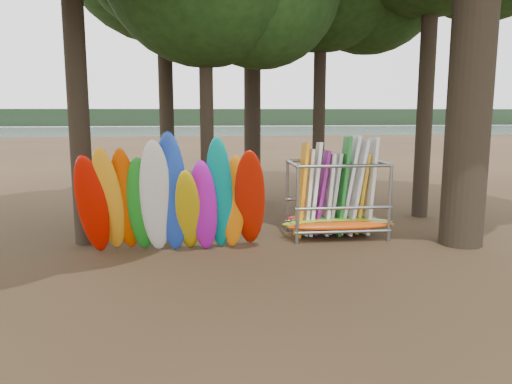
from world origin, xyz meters
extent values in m
plane|color=#47331E|center=(0.00, 0.00, 0.00)|extent=(120.00, 120.00, 0.00)
plane|color=gray|center=(0.00, 60.00, 0.00)|extent=(160.00, 160.00, 0.00)
cube|color=black|center=(0.00, 110.00, 2.00)|extent=(160.00, 4.00, 4.00)
cylinder|color=black|center=(-4.95, 2.10, 6.19)|extent=(0.54, 0.54, 12.38)
cylinder|color=black|center=(-2.97, 6.45, 5.41)|extent=(0.50, 0.50, 10.82)
cylinder|color=black|center=(0.19, 7.84, 6.93)|extent=(0.63, 0.63, 13.86)
cylinder|color=black|center=(2.49, 6.60, 5.24)|extent=(0.44, 0.44, 10.49)
cylinder|color=black|center=(-1.65, 3.05, 4.43)|extent=(0.39, 0.39, 8.85)
cylinder|color=black|center=(5.48, 4.41, 6.10)|extent=(0.52, 0.52, 12.20)
ellipsoid|color=#B60D01|center=(-4.45, 0.77, 1.27)|extent=(0.87, 1.37, 2.65)
ellipsoid|color=orange|center=(-4.07, 0.83, 1.36)|extent=(0.76, 1.66, 2.83)
ellipsoid|color=#CF4401|center=(-3.70, 0.96, 1.34)|extent=(0.68, 1.41, 2.77)
ellipsoid|color=#1B801D|center=(-3.32, 0.88, 1.23)|extent=(0.69, 1.31, 2.58)
ellipsoid|color=silver|center=(-2.94, 0.66, 1.44)|extent=(0.80, 1.48, 3.00)
ellipsoid|color=#1A3CA6|center=(-2.56, 0.69, 1.53)|extent=(0.85, 1.36, 3.16)
ellipsoid|color=#B3950D|center=(-2.18, 0.68, 1.09)|extent=(0.69, 1.62, 2.34)
ellipsoid|color=#9B129F|center=(-1.80, 0.71, 1.19)|extent=(0.82, 1.27, 2.50)
ellipsoid|color=#058581|center=(-1.42, 0.72, 1.47)|extent=(0.81, 1.60, 3.04)
ellipsoid|color=orange|center=(-1.04, 0.92, 1.23)|extent=(0.65, 1.01, 2.55)
ellipsoid|color=#BF1504|center=(-0.66, 0.72, 1.32)|extent=(0.99, 2.11, 2.78)
ellipsoid|color=#CF460B|center=(1.92, 1.54, 0.42)|extent=(3.01, 0.55, 0.24)
ellipsoid|color=#97BC19|center=(1.92, 1.86, 0.42)|extent=(3.17, 0.55, 0.24)
ellipsoid|color=#166325|center=(1.92, 2.28, 0.42)|extent=(2.57, 0.55, 0.24)
ellipsoid|color=red|center=(1.92, 2.59, 0.42)|extent=(2.63, 0.55, 0.24)
cube|color=orange|center=(0.94, 2.15, 1.31)|extent=(0.36, 0.79, 2.66)
cube|color=white|center=(1.14, 2.31, 1.22)|extent=(0.34, 0.79, 2.47)
cube|color=white|center=(1.33, 2.23, 1.32)|extent=(0.42, 0.77, 2.66)
cube|color=#871681|center=(1.53, 2.34, 1.20)|extent=(0.50, 0.76, 2.43)
cube|color=silver|center=(1.73, 2.23, 1.15)|extent=(0.31, 0.76, 2.33)
cube|color=silver|center=(1.92, 2.39, 1.15)|extent=(0.42, 0.75, 2.34)
cube|color=#1A7825|center=(2.12, 2.20, 1.40)|extent=(0.41, 0.79, 2.82)
cube|color=silver|center=(2.32, 2.33, 1.42)|extent=(0.62, 0.80, 2.83)
cube|color=silver|center=(2.52, 2.18, 1.36)|extent=(0.62, 0.81, 2.73)
cube|color=gold|center=(2.71, 2.35, 1.14)|extent=(0.46, 0.74, 2.31)
cube|color=silver|center=(2.91, 2.21, 1.38)|extent=(0.39, 0.81, 2.79)
camera|label=1|loc=(-1.92, -11.33, 3.50)|focal=35.00mm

